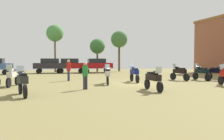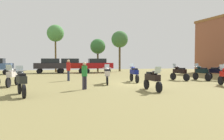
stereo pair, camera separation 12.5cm
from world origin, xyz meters
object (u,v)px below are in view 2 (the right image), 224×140
motorcycle_11 (179,72)px  person_2 (68,68)px  motorcycle_4 (21,81)px  motorcycle_9 (107,74)px  motorcycle_10 (217,72)px  motorcycle_7 (134,73)px  tree_2 (98,47)px  car_4 (51,65)px  car_1 (71,64)px  motorcycle_5 (201,72)px  tree_1 (55,34)px  car_3 (97,64)px  person_1 (84,74)px  motorcycle_3 (153,79)px  motorcycle_6 (13,76)px  tree_5 (120,40)px

motorcycle_11 → person_2: person_2 is taller
motorcycle_4 → motorcycle_9: (5.59, 4.00, -0.01)m
motorcycle_10 → person_2: bearing=-34.2°
motorcycle_7 → motorcycle_11: 4.39m
tree_2 → car_4: bearing=-167.3°
motorcycle_10 → tree_2: (-6.41, 17.48, 3.11)m
car_1 → motorcycle_5: bearing=-135.9°
car_1 → tree_1: 5.45m
car_3 → car_4: 6.36m
motorcycle_10 → car_1: 19.06m
car_3 → person_1: bearing=167.8°
motorcycle_3 → car_4: (-4.97, 20.07, 0.46)m
motorcycle_4 → person_1: 3.74m
person_2 → person_1: bearing=-11.5°
person_1 → tree_2: 20.92m
motorcycle_10 → tree_1: size_ratio=0.30×
motorcycle_3 → motorcycle_9: motorcycle_9 is taller
car_3 → tree_1: tree_1 is taller
tree_2 → motorcycle_9: bearing=-101.6°
motorcycle_10 → car_3: size_ratio=0.47×
motorcycle_6 → tree_2: 19.88m
motorcycle_9 → person_1: bearing=-115.5°
motorcycle_7 → person_2: (-4.95, 2.70, 0.34)m
motorcycle_4 → person_2: person_2 is taller
motorcycle_6 → tree_5: bearing=-113.9°
tree_1 → motorcycle_11: bearing=-60.7°
car_1 → person_1: size_ratio=2.77×
motorcycle_4 → tree_2: (9.16, 21.38, 3.11)m
motorcycle_3 → person_1: (-3.67, 1.73, 0.25)m
car_1 → person_2: 12.22m
motorcycle_6 → tree_2: bearing=-106.2°
car_4 → person_1: size_ratio=2.70×
person_1 → tree_1: bearing=62.0°
motorcycle_9 → car_4: 16.19m
motorcycle_5 → tree_1: tree_1 is taller
car_1 → tree_1: size_ratio=0.66×
car_1 → tree_5: 9.13m
car_3 → car_4: bearing=83.5°
car_4 → tree_5: 11.52m
motorcycle_4 → tree_1: (2.93, 22.07, 4.94)m
motorcycle_5 → tree_2: (-5.22, 16.91, 3.11)m
motorcycle_3 → motorcycle_11: bearing=-134.0°
motorcycle_6 → car_1: bearing=-96.0°
person_2 → motorcycle_7: bearing=47.2°
motorcycle_5 → tree_5: size_ratio=0.34×
motorcycle_7 → car_4: car_4 is taller
car_3 → tree_5: bearing=-51.6°
motorcycle_11 → car_4: size_ratio=0.46×
motorcycle_6 → motorcycle_9: bearing=-170.0°
motorcycle_10 → person_1: bearing=-6.6°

